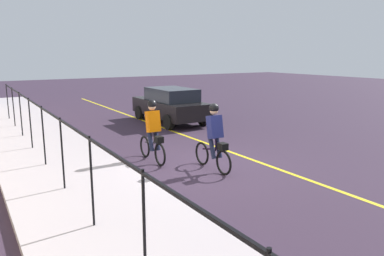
{
  "coord_description": "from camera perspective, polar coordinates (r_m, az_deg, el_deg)",
  "views": [
    {
      "loc": [
        -8.25,
        5.52,
        3.09
      ],
      "look_at": [
        0.64,
        0.02,
        1.0
      ],
      "focal_mm": 34.76,
      "sensor_mm": 36.0,
      "label": 1
    }
  ],
  "objects": [
    {
      "name": "lane_line_centre",
      "position": [
        11.32,
        8.72,
        -4.65
      ],
      "size": [
        36.0,
        0.12,
        0.01
      ],
      "primitive_type": "cube",
      "color": "yellow",
      "rests_on": "ground"
    },
    {
      "name": "cyclist_follow",
      "position": [
        9.87,
        3.43,
        -1.47
      ],
      "size": [
        1.71,
        0.37,
        1.83
      ],
      "rotation": [
        0.0,
        0.0,
        -0.02
      ],
      "color": "black",
      "rests_on": "ground"
    },
    {
      "name": "sidewalk",
      "position": [
        9.03,
        -16.52,
        -8.68
      ],
      "size": [
        40.0,
        3.2,
        0.15
      ],
      "primitive_type": "cube",
      "color": "#ADA2A9",
      "rests_on": "ground"
    },
    {
      "name": "iron_fence",
      "position": [
        9.56,
        -20.86,
        0.13
      ],
      "size": [
        19.32,
        0.04,
        1.6
      ],
      "color": "black",
      "rests_on": "sidewalk"
    },
    {
      "name": "cyclist_lead",
      "position": [
        10.69,
        -6.02,
        -0.52
      ],
      "size": [
        1.71,
        0.37,
        1.83
      ],
      "rotation": [
        0.0,
        0.0,
        -0.02
      ],
      "color": "black",
      "rests_on": "ground"
    },
    {
      "name": "patrol_sedan",
      "position": [
        16.97,
        -3.36,
        3.61
      ],
      "size": [
        4.4,
        1.93,
        1.58
      ],
      "rotation": [
        0.0,
        0.0,
        -0.0
      ],
      "color": "black",
      "rests_on": "ground"
    },
    {
      "name": "ground_plane",
      "position": [
        10.39,
        1.95,
        -6.0
      ],
      "size": [
        80.0,
        80.0,
        0.0
      ],
      "primitive_type": "plane",
      "color": "#322436"
    }
  ]
}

